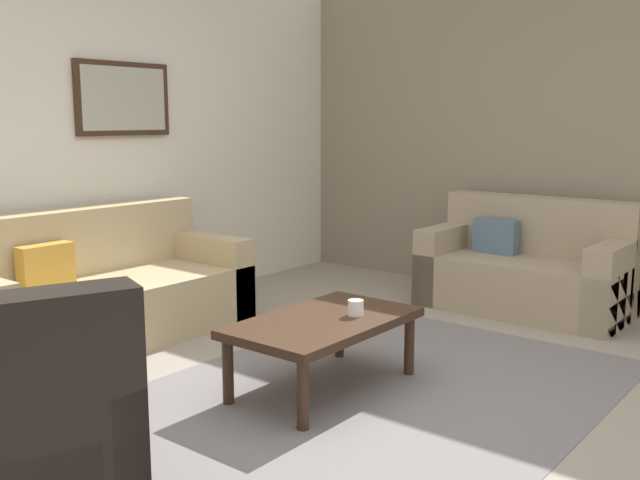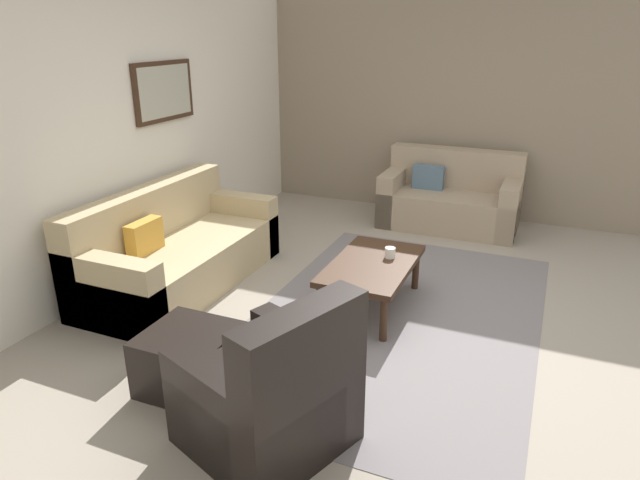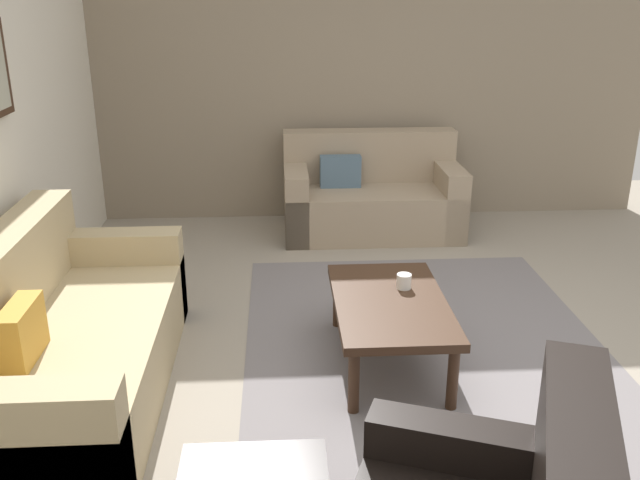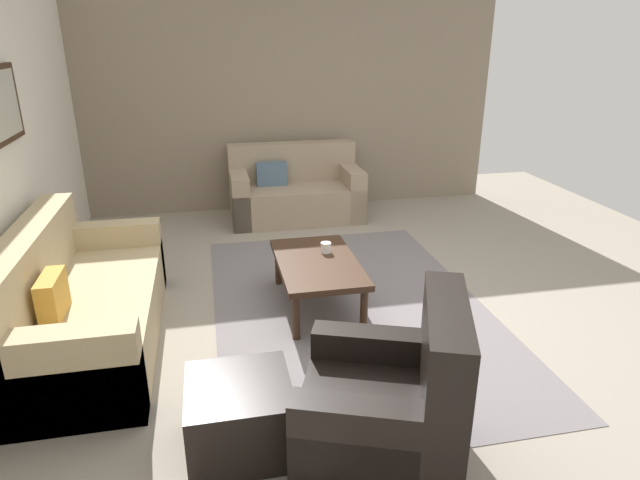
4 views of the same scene
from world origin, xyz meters
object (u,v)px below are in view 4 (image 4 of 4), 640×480
(couch_loveseat, at_px, (295,193))
(coffee_table, at_px, (317,266))
(armchair_leather, at_px, (394,415))
(couch_main, at_px, (73,309))
(cup, at_px, (326,248))
(ottoman, at_px, (240,415))

(couch_loveseat, height_order, coffee_table, couch_loveseat)
(armchair_leather, xyz_separation_m, coffee_table, (1.83, 0.03, 0.05))
(couch_main, xyz_separation_m, cup, (0.41, -1.94, 0.16))
(couch_main, bearing_deg, armchair_leather, -130.27)
(ottoman, bearing_deg, coffee_table, -25.83)
(couch_loveseat, relative_size, ottoman, 2.78)
(couch_loveseat, relative_size, cup, 17.63)
(couch_main, xyz_separation_m, ottoman, (-1.29, -1.09, -0.10))
(couch_loveseat, distance_m, coffee_table, 2.39)
(couch_loveseat, relative_size, coffee_table, 1.42)
(armchair_leather, bearing_deg, ottoman, 69.27)
(couch_main, height_order, coffee_table, couch_main)
(armchair_leather, xyz_separation_m, ottoman, (0.29, 0.77, -0.11))
(coffee_table, bearing_deg, ottoman, 154.17)
(coffee_table, bearing_deg, couch_main, 97.72)
(couch_main, relative_size, armchair_leather, 1.98)
(coffee_table, bearing_deg, armchair_leather, -179.01)
(armchair_leather, distance_m, coffee_table, 1.83)
(couch_main, xyz_separation_m, armchair_leather, (-1.58, -1.86, 0.01))
(armchair_leather, distance_m, cup, 1.99)
(cup, bearing_deg, couch_loveseat, -2.42)
(armchair_leather, bearing_deg, coffee_table, 0.99)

